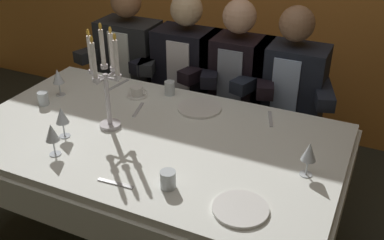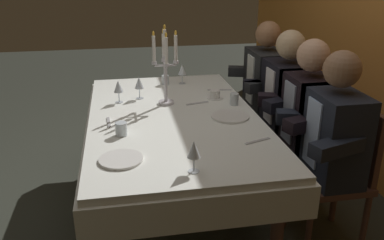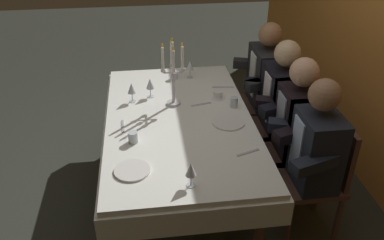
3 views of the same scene
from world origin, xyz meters
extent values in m
plane|color=#31342B|center=(0.00, 0.00, 0.00)|extent=(12.00, 12.00, 0.00)
cube|color=white|center=(0.00, 0.00, 0.72)|extent=(1.90, 1.10, 0.04)
cube|color=white|center=(0.00, 0.00, 0.61)|extent=(1.94, 1.14, 0.18)
cylinder|color=brown|center=(-0.83, -0.43, 0.35)|extent=(0.07, 0.07, 0.70)
cylinder|color=brown|center=(-0.83, 0.43, 0.35)|extent=(0.07, 0.07, 0.70)
cylinder|color=brown|center=(0.83, 0.43, 0.35)|extent=(0.07, 0.07, 0.70)
cylinder|color=silver|center=(-0.23, -0.02, 0.75)|extent=(0.11, 0.11, 0.02)
cylinder|color=silver|center=(-0.23, -0.02, 0.90)|extent=(0.02, 0.02, 0.28)
cylinder|color=silver|center=(-0.23, -0.02, 1.08)|extent=(0.04, 0.04, 0.02)
cylinder|color=white|center=(-0.23, -0.02, 1.18)|extent=(0.02, 0.02, 0.17)
ellipsoid|color=yellow|center=(-0.23, -0.02, 1.28)|extent=(0.02, 0.02, 0.03)
cylinder|color=silver|center=(-0.20, -0.02, 1.02)|extent=(0.08, 0.01, 0.01)
cylinder|color=silver|center=(-0.16, -0.02, 1.04)|extent=(0.04, 0.04, 0.02)
cylinder|color=white|center=(-0.16, -0.02, 1.14)|extent=(0.02, 0.02, 0.17)
ellipsoid|color=yellow|center=(-0.16, -0.02, 1.24)|extent=(0.02, 0.02, 0.03)
cylinder|color=silver|center=(-0.23, 0.02, 1.02)|extent=(0.01, 0.07, 0.01)
cylinder|color=silver|center=(-0.23, 0.05, 1.04)|extent=(0.04, 0.04, 0.02)
cylinder|color=white|center=(-0.23, 0.05, 1.14)|extent=(0.02, 0.02, 0.17)
ellipsoid|color=yellow|center=(-0.23, 0.05, 1.24)|extent=(0.02, 0.02, 0.03)
cylinder|color=silver|center=(-0.27, -0.02, 1.02)|extent=(0.07, 0.01, 0.01)
cylinder|color=silver|center=(-0.31, -0.02, 1.04)|extent=(0.04, 0.04, 0.02)
cylinder|color=white|center=(-0.31, -0.02, 1.14)|extent=(0.02, 0.02, 0.17)
ellipsoid|color=yellow|center=(-0.31, -0.02, 1.24)|extent=(0.02, 0.02, 0.03)
cylinder|color=silver|center=(-0.23, -0.06, 1.02)|extent=(0.01, 0.07, 0.01)
cylinder|color=silver|center=(-0.23, -0.10, 1.04)|extent=(0.04, 0.04, 0.02)
cylinder|color=white|center=(-0.23, -0.10, 1.14)|extent=(0.02, 0.02, 0.17)
ellipsoid|color=yellow|center=(-0.23, -0.10, 1.24)|extent=(0.02, 0.02, 0.03)
cylinder|color=white|center=(0.61, -0.36, 0.75)|extent=(0.23, 0.23, 0.01)
cylinder|color=white|center=(0.11, 0.36, 0.75)|extent=(0.25, 0.25, 0.01)
cylinder|color=silver|center=(0.79, -0.01, 0.74)|extent=(0.06, 0.06, 0.00)
cylinder|color=silver|center=(0.79, -0.01, 0.78)|extent=(0.01, 0.01, 0.07)
cone|color=silver|center=(0.79, -0.01, 0.86)|extent=(0.07, 0.07, 0.08)
cylinder|color=maroon|center=(0.79, -0.01, 0.84)|extent=(0.04, 0.04, 0.03)
cylinder|color=silver|center=(-0.72, 0.17, 0.74)|extent=(0.06, 0.06, 0.00)
cylinder|color=silver|center=(-0.72, 0.17, 0.78)|extent=(0.01, 0.01, 0.07)
cone|color=silver|center=(-0.72, 0.17, 0.86)|extent=(0.07, 0.07, 0.08)
cylinder|color=maroon|center=(-0.72, 0.17, 0.84)|extent=(0.04, 0.04, 0.03)
cylinder|color=silver|center=(-0.39, -0.20, 0.74)|extent=(0.06, 0.06, 0.00)
cylinder|color=silver|center=(-0.39, -0.20, 0.78)|extent=(0.01, 0.01, 0.07)
cone|color=silver|center=(-0.39, -0.20, 0.86)|extent=(0.07, 0.07, 0.08)
cylinder|color=maroon|center=(-0.39, -0.20, 0.84)|extent=(0.04, 0.04, 0.03)
cylinder|color=silver|center=(-0.32, -0.35, 0.74)|extent=(0.06, 0.06, 0.00)
cylinder|color=silver|center=(-0.32, -0.35, 0.78)|extent=(0.01, 0.01, 0.07)
cone|color=silver|center=(-0.32, -0.35, 0.86)|extent=(0.07, 0.07, 0.08)
cylinder|color=maroon|center=(-0.32, -0.35, 0.84)|extent=(0.04, 0.04, 0.03)
cylinder|color=silver|center=(0.28, -0.35, 0.78)|extent=(0.07, 0.07, 0.08)
cylinder|color=silver|center=(-0.13, 0.45, 0.78)|extent=(0.06, 0.06, 0.08)
cylinder|color=silver|center=(-0.72, 0.03, 0.78)|extent=(0.06, 0.06, 0.08)
cylinder|color=white|center=(-0.29, 0.35, 0.74)|extent=(0.12, 0.12, 0.01)
cylinder|color=white|center=(-0.29, 0.35, 0.77)|extent=(0.08, 0.08, 0.05)
torus|color=white|center=(-0.24, 0.35, 0.78)|extent=(0.04, 0.01, 0.04)
cube|color=#B7B7BC|center=(0.06, -0.42, 0.74)|extent=(0.17, 0.03, 0.01)
cube|color=#B7B7BC|center=(-0.20, 0.20, 0.74)|extent=(0.06, 0.17, 0.01)
cube|color=#B7B7BC|center=(-0.48, 0.43, 0.74)|extent=(0.04, 0.19, 0.01)
cube|color=#B7B7BC|center=(0.51, 0.41, 0.74)|extent=(0.07, 0.17, 0.01)
cylinder|color=brown|center=(-0.85, 0.70, 0.21)|extent=(0.04, 0.04, 0.42)
cylinder|color=brown|center=(-0.49, 0.70, 0.21)|extent=(0.04, 0.04, 0.42)
cylinder|color=brown|center=(-0.85, 1.06, 0.21)|extent=(0.04, 0.04, 0.42)
cylinder|color=brown|center=(-0.49, 1.06, 0.21)|extent=(0.04, 0.04, 0.42)
cube|color=brown|center=(-0.67, 0.88, 0.44)|extent=(0.42, 0.42, 0.04)
cube|color=brown|center=(-0.67, 1.07, 0.68)|extent=(0.38, 0.04, 0.44)
cube|color=black|center=(-0.67, 0.88, 0.73)|extent=(0.42, 0.26, 0.54)
cube|color=white|center=(-0.67, 0.75, 0.76)|extent=(0.16, 0.01, 0.40)
sphere|color=#996946|center=(-0.67, 0.88, 1.14)|extent=(0.21, 0.21, 0.21)
cube|color=black|center=(-0.89, 0.78, 0.77)|extent=(0.19, 0.34, 0.08)
cube|color=black|center=(-0.45, 0.78, 0.77)|extent=(0.19, 0.34, 0.08)
cylinder|color=brown|center=(-0.40, 0.70, 0.21)|extent=(0.04, 0.04, 0.42)
cylinder|color=brown|center=(-0.04, 0.70, 0.21)|extent=(0.04, 0.04, 0.42)
cylinder|color=brown|center=(-0.40, 1.06, 0.21)|extent=(0.04, 0.04, 0.42)
cylinder|color=brown|center=(-0.04, 1.06, 0.21)|extent=(0.04, 0.04, 0.42)
cube|color=brown|center=(-0.22, 0.88, 0.44)|extent=(0.42, 0.42, 0.04)
cube|color=brown|center=(-0.22, 1.07, 0.68)|extent=(0.38, 0.04, 0.44)
cube|color=black|center=(-0.22, 0.88, 0.73)|extent=(0.42, 0.26, 0.54)
cube|color=white|center=(-0.22, 0.75, 0.76)|extent=(0.16, 0.01, 0.40)
sphere|color=tan|center=(-0.22, 0.88, 1.14)|extent=(0.21, 0.21, 0.21)
cube|color=black|center=(-0.44, 0.78, 0.77)|extent=(0.19, 0.34, 0.08)
cube|color=black|center=(0.00, 0.78, 0.77)|extent=(0.19, 0.34, 0.08)
cylinder|color=brown|center=(-0.04, 0.70, 0.21)|extent=(0.04, 0.04, 0.42)
cylinder|color=brown|center=(0.32, 0.70, 0.21)|extent=(0.04, 0.04, 0.42)
cylinder|color=brown|center=(-0.04, 1.06, 0.21)|extent=(0.04, 0.04, 0.42)
cylinder|color=brown|center=(0.32, 1.06, 0.21)|extent=(0.04, 0.04, 0.42)
cube|color=brown|center=(0.14, 0.88, 0.44)|extent=(0.42, 0.42, 0.04)
cube|color=brown|center=(0.14, 1.07, 0.68)|extent=(0.38, 0.04, 0.44)
cube|color=black|center=(0.14, 0.88, 0.73)|extent=(0.42, 0.26, 0.54)
cube|color=#8C96AB|center=(0.14, 0.75, 0.76)|extent=(0.16, 0.01, 0.40)
sphere|color=tan|center=(0.14, 0.88, 1.14)|extent=(0.21, 0.21, 0.21)
cube|color=black|center=(-0.08, 0.78, 0.77)|extent=(0.19, 0.34, 0.08)
cube|color=black|center=(0.36, 0.78, 0.77)|extent=(0.19, 0.34, 0.08)
cylinder|color=brown|center=(0.31, 0.70, 0.21)|extent=(0.04, 0.04, 0.42)
cylinder|color=brown|center=(0.67, 0.70, 0.21)|extent=(0.04, 0.04, 0.42)
cylinder|color=brown|center=(0.31, 1.06, 0.21)|extent=(0.04, 0.04, 0.42)
cylinder|color=brown|center=(0.67, 1.06, 0.21)|extent=(0.04, 0.04, 0.42)
cube|color=brown|center=(0.49, 0.88, 0.44)|extent=(0.42, 0.42, 0.04)
cube|color=brown|center=(0.49, 1.07, 0.68)|extent=(0.38, 0.04, 0.44)
cube|color=black|center=(0.49, 0.88, 0.73)|extent=(0.42, 0.26, 0.54)
cube|color=#ACC7F0|center=(0.49, 0.75, 0.76)|extent=(0.16, 0.01, 0.40)
sphere|color=#976C4D|center=(0.49, 0.88, 1.14)|extent=(0.21, 0.21, 0.21)
cube|color=black|center=(0.27, 0.78, 0.77)|extent=(0.19, 0.34, 0.08)
cube|color=black|center=(0.71, 0.78, 0.77)|extent=(0.19, 0.34, 0.08)
camera|label=1|loc=(1.01, -1.68, 1.92)|focal=42.01mm
camera|label=2|loc=(2.51, -0.34, 1.70)|focal=38.26mm
camera|label=3|loc=(2.65, -0.25, 2.31)|focal=38.01mm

